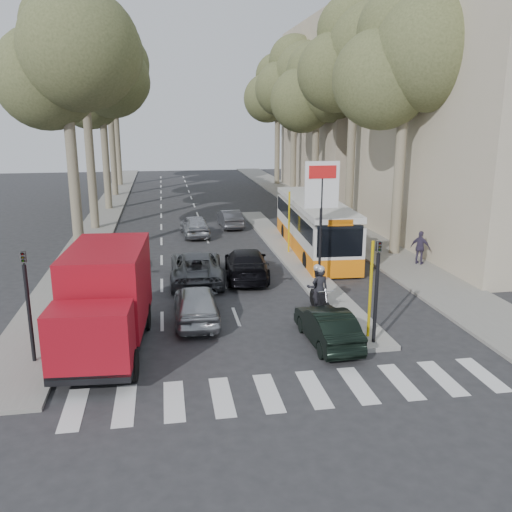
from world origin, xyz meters
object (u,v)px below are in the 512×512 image
Objects in this scene: dark_hatchback at (328,326)px; city_bus at (314,224)px; silver_hatchback at (196,303)px; motorcycle at (318,289)px; red_truck at (106,299)px.

dark_hatchback is 12.88m from city_bus.
silver_hatchback reaches higher than dark_hatchback.
silver_hatchback is at bearing -178.89° from motorcycle.
red_truck is 15.57m from city_bus.
silver_hatchback is 0.64× the size of red_truck.
red_truck reaches higher than motorcycle.
silver_hatchback is 3.80m from red_truck.
city_bus is 9.65m from motorcycle.
city_bus reaches higher than motorcycle.
dark_hatchback is 0.59× the size of red_truck.
city_bus is (3.00, 12.49, 0.95)m from dark_hatchback.
city_bus reaches higher than silver_hatchback.
city_bus is at bearing -105.75° from dark_hatchback.
city_bus is (7.21, 9.68, 0.87)m from silver_hatchback.
motorcycle is (-2.41, -9.32, -0.71)m from city_bus.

